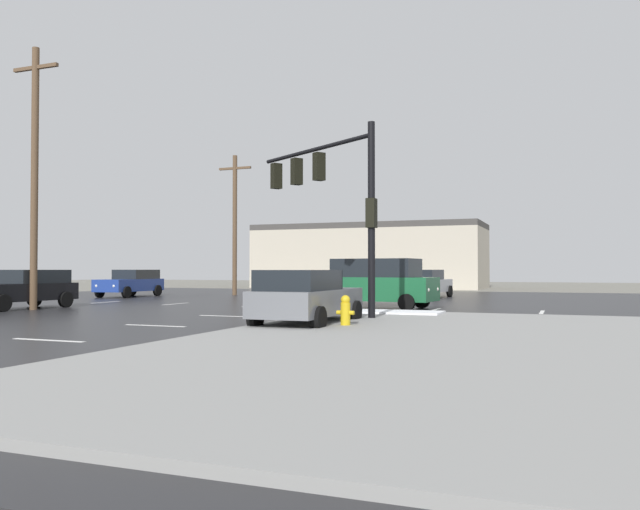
{
  "coord_description": "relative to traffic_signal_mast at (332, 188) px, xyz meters",
  "views": [
    {
      "loc": [
        10.89,
        -25.26,
        1.61
      ],
      "look_at": [
        -1.76,
        7.5,
        2.41
      ],
      "focal_mm": 35.98,
      "sensor_mm": 36.0,
      "label": 1
    }
  ],
  "objects": [
    {
      "name": "sedan_silver",
      "position": [
        -0.12,
        15.84,
        -3.47
      ],
      "size": [
        2.3,
        4.64,
        1.58
      ],
      "rotation": [
        0.0,
        0.0,
        1.49
      ],
      "color": "#B7BABF",
      "rests_on": "road_asphalt"
    },
    {
      "name": "road_asphalt",
      "position": [
        -3.61,
        5.33,
        -4.31
      ],
      "size": [
        44.0,
        44.0,
        0.02
      ],
      "primitive_type": "cube",
      "color": "#232326",
      "rests_on": "ground_plane"
    },
    {
      "name": "traffic_signal_mast",
      "position": [
        0.0,
        0.0,
        0.0
      ],
      "size": [
        5.3,
        3.56,
        6.01
      ],
      "rotation": [
        0.0,
        0.0,
        2.57
      ],
      "color": "black",
      "rests_on": "sidewalk_corner"
    },
    {
      "name": "utility_pole_far",
      "position": [
        -12.0,
        15.27,
        0.25
      ],
      "size": [
        2.2,
        0.28,
        8.72
      ],
      "color": "brown",
      "rests_on": "ground_plane"
    },
    {
      "name": "sidewalk_corner",
      "position": [
        8.39,
        -6.67,
        -4.25
      ],
      "size": [
        18.0,
        18.0,
        0.14
      ],
      "primitive_type": "cube",
      "color": "gray",
      "rests_on": "ground_plane"
    },
    {
      "name": "fire_hydrant",
      "position": [
        1.79,
        -3.85,
        -3.78
      ],
      "size": [
        0.48,
        0.26,
        0.79
      ],
      "color": "gold",
      "rests_on": "sidewalk_corner"
    },
    {
      "name": "sedan_grey",
      "position": [
        0.47,
        -3.36,
        -3.47
      ],
      "size": [
        2.04,
        4.55,
        1.58
      ],
      "rotation": [
        0.0,
        0.0,
        1.58
      ],
      "color": "slate",
      "rests_on": "road_asphalt"
    },
    {
      "name": "sedan_black",
      "position": [
        -13.36,
        0.04,
        -3.47
      ],
      "size": [
        2.22,
        4.61,
        1.58
      ],
      "rotation": [
        0.0,
        0.0,
        -1.62
      ],
      "color": "black",
      "rests_on": "road_asphalt"
    },
    {
      "name": "ground_plane",
      "position": [
        -3.61,
        5.33,
        -4.32
      ],
      "size": [
        120.0,
        120.0,
        0.0
      ],
      "primitive_type": "plane",
      "color": "slate"
    },
    {
      "name": "sedan_blue",
      "position": [
        -16.64,
        11.21,
        -3.47
      ],
      "size": [
        2.16,
        4.59,
        1.58
      ],
      "rotation": [
        0.0,
        0.0,
        -1.53
      ],
      "color": "navy",
      "rests_on": "road_asphalt"
    },
    {
      "name": "lane_markings",
      "position": [
        -2.4,
        3.95,
        -4.3
      ],
      "size": [
        36.15,
        36.15,
        0.01
      ],
      "color": "silver",
      "rests_on": "road_asphalt"
    },
    {
      "name": "strip_building_background",
      "position": [
        -8.97,
        34.42,
        -1.54
      ],
      "size": [
        19.69,
        8.0,
        5.55
      ],
      "color": "#BCB29E",
      "rests_on": "ground_plane"
    },
    {
      "name": "snow_strip_curbside",
      "position": [
        1.39,
        1.33,
        -4.15
      ],
      "size": [
        4.0,
        1.6,
        0.06
      ],
      "primitive_type": "cube",
      "color": "white",
      "rests_on": "sidewalk_corner"
    },
    {
      "name": "suv_green",
      "position": [
        -0.01,
        5.33,
        -3.23
      ],
      "size": [
        4.97,
        2.52,
        2.03
      ],
      "rotation": [
        0.0,
        0.0,
        -0.09
      ],
      "color": "#195933",
      "rests_on": "road_asphalt"
    },
    {
      "name": "utility_pole_mid",
      "position": [
        -12.41,
        -0.39,
        1.13
      ],
      "size": [
        2.2,
        0.28,
        10.46
      ],
      "color": "brown",
      "rests_on": "ground_plane"
    }
  ]
}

